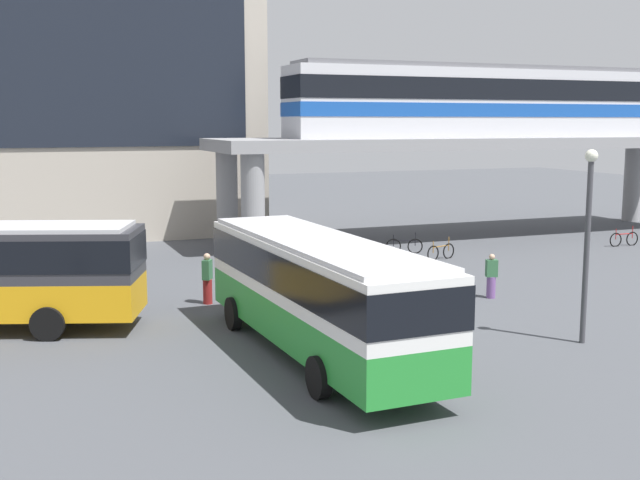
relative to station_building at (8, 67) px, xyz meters
name	(u,v)px	position (x,y,z in m)	size (l,w,h in m)	color
ground_plane	(237,277)	(8.16, -17.42, -9.27)	(120.00, 120.00, 0.00)	#47494F
station_building	(8,67)	(0.00, 0.00, 0.00)	(26.18, 13.01, 18.53)	#B2A899
elevated_platform	(474,152)	(23.36, -11.03, -4.61)	(28.94, 6.21, 5.44)	gray
train	(480,101)	(23.65, -11.03, -1.86)	(21.82, 2.96, 3.84)	silver
bus_main	(316,284)	(7.21, -28.78, -7.28)	(3.02, 11.11, 3.22)	#268C33
bicycle_brown	(441,252)	(18.00, -16.86, -8.91)	(1.73, 0.60, 1.04)	black
bicycle_red	(624,239)	(28.72, -16.78, -8.91)	(1.79, 0.09, 1.04)	black
bicycle_black	(404,246)	(17.26, -14.65, -8.91)	(1.70, 0.69, 1.04)	black
pedestrian_near_building	(491,277)	(15.63, -24.48, -8.52)	(0.46, 0.36, 1.60)	#724C8C
pedestrian_waiting_near_stop	(207,280)	(5.93, -21.64, -8.43)	(0.44, 0.48, 1.78)	maroon
lamp_post	(588,228)	(14.77, -30.40, -5.96)	(0.36, 0.36, 5.53)	#3F3F44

